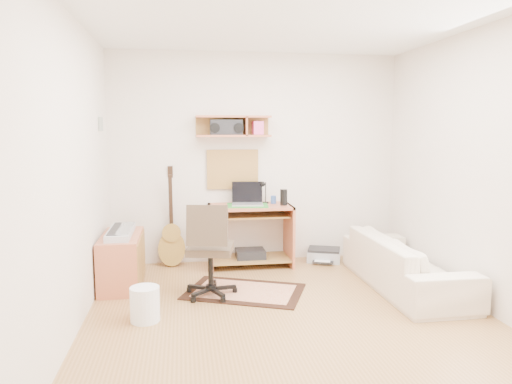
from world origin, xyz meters
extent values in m
cube|color=#A27543|center=(0.00, 0.00, -0.01)|extent=(3.60, 4.00, 0.01)
cube|color=white|center=(0.00, 0.00, 2.60)|extent=(3.60, 4.00, 0.01)
cube|color=silver|center=(0.00, 2.00, 1.30)|extent=(3.60, 0.01, 2.60)
cube|color=silver|center=(-1.80, 0.00, 1.30)|extent=(0.01, 4.00, 2.60)
cube|color=silver|center=(1.80, 0.00, 1.30)|extent=(0.01, 4.00, 2.60)
cube|color=#C06643|center=(-0.30, 1.88, 1.70)|extent=(0.90, 0.25, 0.26)
cube|color=tan|center=(-0.30, 1.98, 1.17)|extent=(0.64, 0.03, 0.49)
cube|color=#4C8CBF|center=(-1.79, 1.50, 1.72)|extent=(0.02, 0.20, 0.15)
cylinder|color=black|center=(0.29, 1.68, 0.85)|extent=(0.09, 0.09, 0.19)
cylinder|color=#395CAB|center=(0.19, 1.83, 0.80)|extent=(0.07, 0.07, 0.10)
cube|color=black|center=(-0.39, 1.87, 1.68)|extent=(0.38, 0.18, 0.20)
cube|color=beige|center=(-0.31, 0.77, 0.01)|extent=(1.37, 1.16, 0.02)
cube|color=#C06643|center=(-1.58, 1.19, 0.28)|extent=(0.40, 0.90, 0.55)
cube|color=#B2B5BA|center=(-1.58, 1.19, 0.58)|extent=(0.24, 0.76, 0.07)
cylinder|color=white|center=(-1.27, 0.16, 0.15)|extent=(0.33, 0.33, 0.31)
cube|color=#A5A8AA|center=(0.84, 1.78, 0.08)|extent=(0.49, 0.44, 0.15)
imported|color=beige|center=(1.38, 0.66, 0.36)|extent=(0.54, 1.85, 0.72)
camera|label=1|loc=(-0.93, -3.93, 1.66)|focal=33.56mm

